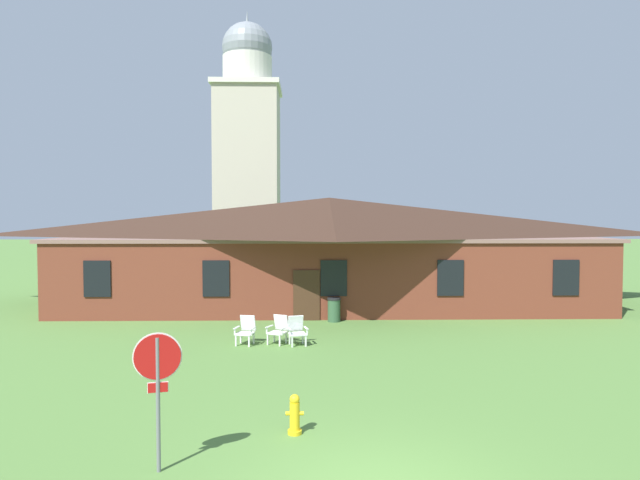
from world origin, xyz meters
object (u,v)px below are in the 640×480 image
at_px(lawn_chair_near_door, 279,329).
at_px(lawn_chair_left_end, 297,330).
at_px(lawn_chair_by_porch, 246,329).
at_px(trash_bin, 334,310).
at_px(fire_hydrant, 295,415).
at_px(stop_sign, 158,374).

relative_size(lawn_chair_near_door, lawn_chair_left_end, 1.00).
distance_m(lawn_chair_by_porch, lawn_chair_near_door, 1.10).
relative_size(lawn_chair_left_end, trash_bin, 0.98).
relative_size(lawn_chair_by_porch, fire_hydrant, 1.21).
distance_m(stop_sign, lawn_chair_left_end, 9.43).
bearing_deg(fire_hydrant, trash_bin, 83.45).
relative_size(stop_sign, trash_bin, 2.40).
xyz_separation_m(lawn_chair_by_porch, lawn_chair_near_door, (1.09, 0.09, 0.00)).
xyz_separation_m(stop_sign, fire_hydrant, (2.24, 1.55, -1.28)).
height_order(lawn_chair_by_porch, lawn_chair_near_door, same).
relative_size(stop_sign, lawn_chair_left_end, 2.46).
relative_size(stop_sign, fire_hydrant, 2.98).
bearing_deg(lawn_chair_by_porch, stop_sign, -92.59).
xyz_separation_m(lawn_chair_by_porch, lawn_chair_left_end, (1.71, -0.10, 0.00)).
relative_size(stop_sign, lawn_chair_by_porch, 2.46).
bearing_deg(lawn_chair_near_door, lawn_chair_left_end, -17.13).
bearing_deg(fire_hydrant, stop_sign, -145.38).
bearing_deg(lawn_chair_left_end, lawn_chair_near_door, 162.87).
bearing_deg(lawn_chair_left_end, trash_bin, 70.20).
bearing_deg(trash_bin, lawn_chair_left_end, -109.80).
height_order(lawn_chair_by_porch, fire_hydrant, lawn_chair_by_porch).
bearing_deg(lawn_chair_near_door, stop_sign, -99.21).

